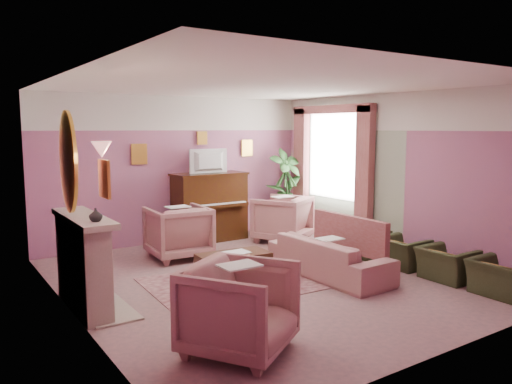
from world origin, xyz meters
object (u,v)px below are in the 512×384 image
coffee_table (234,269)px  floral_armchair_right (282,216)px  television (210,159)px  olive_chair_d (364,238)px  olive_chair_c (402,248)px  sofa (329,250)px  floral_armchair_front (240,304)px  floral_armchair_left (178,229)px  side_table (282,214)px  olive_chair_a (502,272)px  olive_chair_b (447,259)px  piano (210,207)px

coffee_table → floral_armchair_right: floral_armchair_right is taller
television → olive_chair_d: size_ratio=1.10×
television → olive_chair_c: size_ratio=1.10×
television → coffee_table: (-1.08, -2.62, -1.38)m
sofa → olive_chair_d: sofa is taller
floral_armchair_right → floral_armchair_front: same height
sofa → floral_armchair_front: bearing=-149.9°
floral_armchair_left → side_table: 2.96m
floral_armchair_front → olive_chair_a: size_ratio=1.35×
olive_chair_d → coffee_table: bearing=-178.0°
television → floral_armchair_right: 1.78m
sofa → olive_chair_b: 1.69m
floral_armchair_right → floral_armchair_front: size_ratio=1.00×
coffee_table → side_table: 3.85m
coffee_table → sofa: bearing=-18.4°
floral_armchair_left → olive_chair_d: bearing=-31.8°
side_table → sofa: bearing=-114.8°
television → floral_armchair_left: 1.78m
piano → coffee_table: piano is taller
sofa → olive_chair_c: size_ratio=2.73×
coffee_table → olive_chair_d: (2.67, 0.09, 0.09)m
floral_armchair_left → floral_armchair_right: (2.22, 0.03, 0.00)m
piano → olive_chair_b: size_ratio=1.92×
floral_armchair_left → olive_chair_d: floral_armchair_left is taller
television → olive_chair_b: television is taller
piano → olive_chair_d: 3.05m
olive_chair_c → olive_chair_d: (0.00, 0.82, 0.00)m
piano → olive_chair_d: bearing=-58.2°
piano → olive_chair_c: size_ratio=1.92×
floral_armchair_left → olive_chair_d: 3.18m
piano → side_table: bearing=-1.3°
olive_chair_b → sofa: bearing=139.9°
olive_chair_a → olive_chair_d: 2.46m
floral_armchair_right → olive_chair_d: size_ratio=1.35×
side_table → floral_armchair_right: bearing=-126.2°
olive_chair_b → olive_chair_c: (0.00, 0.82, 0.00)m
coffee_table → olive_chair_b: (2.67, -1.55, 0.09)m
piano → coffee_table: size_ratio=1.40×
floral_armchair_front → television: bearing=64.5°
olive_chair_c → side_table: side_table is taller
floral_armchair_front → olive_chair_b: bearing=5.0°
floral_armchair_right → olive_chair_a: size_ratio=1.35×
piano → sofa: piano is taller
floral_armchair_left → olive_chair_c: 3.68m
floral_armchair_left → olive_chair_b: size_ratio=1.35×
piano → sofa: size_ratio=0.70×
floral_armchair_front → olive_chair_c: bearing=17.1°
floral_armchair_front → olive_chair_c: floral_armchair_front is taller
olive_chair_b → coffee_table: bearing=150.0°
television → side_table: bearing=0.3°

